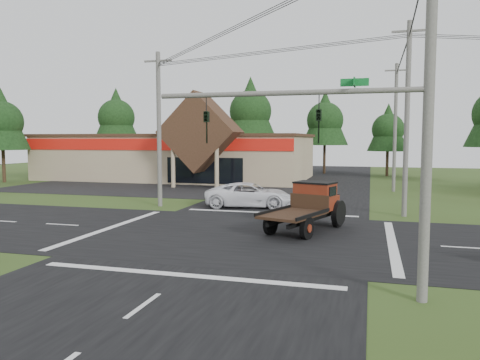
% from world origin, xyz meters
% --- Properties ---
extents(ground, '(120.00, 120.00, 0.00)m').
position_xyz_m(ground, '(0.00, 0.00, 0.00)').
color(ground, '#314318').
rests_on(ground, ground).
extents(road_ns, '(12.00, 120.00, 0.02)m').
position_xyz_m(road_ns, '(0.00, 0.00, 0.01)').
color(road_ns, black).
rests_on(road_ns, ground).
extents(road_ew, '(120.00, 12.00, 0.02)m').
position_xyz_m(road_ew, '(0.00, 0.00, 0.01)').
color(road_ew, black).
rests_on(road_ew, ground).
extents(parking_apron, '(28.00, 14.00, 0.02)m').
position_xyz_m(parking_apron, '(-14.00, 19.00, 0.01)').
color(parking_apron, black).
rests_on(parking_apron, ground).
extents(cvs_building, '(30.40, 18.20, 9.19)m').
position_xyz_m(cvs_building, '(-15.70, 29.57, 2.78)').
color(cvs_building, tan).
rests_on(cvs_building, ground).
extents(traffic_signal_mast, '(8.12, 0.24, 7.00)m').
position_xyz_m(traffic_signal_mast, '(5.82, -7.50, 4.43)').
color(traffic_signal_mast, '#595651').
rests_on(traffic_signal_mast, ground).
extents(utility_pole_nr, '(2.00, 0.30, 11.00)m').
position_xyz_m(utility_pole_nr, '(7.50, -7.50, 5.64)').
color(utility_pole_nr, '#595651').
rests_on(utility_pole_nr, ground).
extents(utility_pole_nw, '(2.00, 0.30, 10.50)m').
position_xyz_m(utility_pole_nw, '(-8.00, 8.00, 5.39)').
color(utility_pole_nw, '#595651').
rests_on(utility_pole_nw, ground).
extents(utility_pole_ne, '(2.00, 0.30, 11.50)m').
position_xyz_m(utility_pole_ne, '(8.00, 8.00, 5.89)').
color(utility_pole_ne, '#595651').
rests_on(utility_pole_ne, ground).
extents(utility_pole_n, '(2.00, 0.30, 11.20)m').
position_xyz_m(utility_pole_n, '(8.00, 22.00, 5.74)').
color(utility_pole_n, '#595651').
rests_on(utility_pole_n, ground).
extents(tree_row_a, '(6.72, 6.72, 12.12)m').
position_xyz_m(tree_row_a, '(-30.00, 40.00, 8.05)').
color(tree_row_a, '#332316').
rests_on(tree_row_a, ground).
extents(tree_row_b, '(5.60, 5.60, 10.10)m').
position_xyz_m(tree_row_b, '(-20.00, 42.00, 6.70)').
color(tree_row_b, '#332316').
rests_on(tree_row_b, ground).
extents(tree_row_c, '(7.28, 7.28, 13.13)m').
position_xyz_m(tree_row_c, '(-10.00, 41.00, 8.72)').
color(tree_row_c, '#332316').
rests_on(tree_row_c, ground).
extents(tree_row_d, '(6.16, 6.16, 11.11)m').
position_xyz_m(tree_row_d, '(0.00, 42.00, 7.38)').
color(tree_row_d, '#332316').
rests_on(tree_row_d, ground).
extents(tree_row_e, '(5.04, 5.04, 9.09)m').
position_xyz_m(tree_row_e, '(8.00, 40.00, 6.03)').
color(tree_row_e, '#332316').
rests_on(tree_row_e, ground).
extents(tree_side_w, '(5.60, 5.60, 10.10)m').
position_xyz_m(tree_side_w, '(-32.00, 20.00, 6.70)').
color(tree_side_w, '#332316').
rests_on(tree_side_w, ground).
extents(antique_flatbed_truck, '(4.01, 6.31, 2.47)m').
position_xyz_m(antique_flatbed_truck, '(2.86, 1.81, 1.23)').
color(antique_flatbed_truck, '#631C0E').
rests_on(antique_flatbed_truck, ground).
extents(white_pickup, '(6.37, 3.62, 1.68)m').
position_xyz_m(white_pickup, '(-1.89, 9.26, 0.84)').
color(white_pickup, white).
rests_on(white_pickup, ground).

